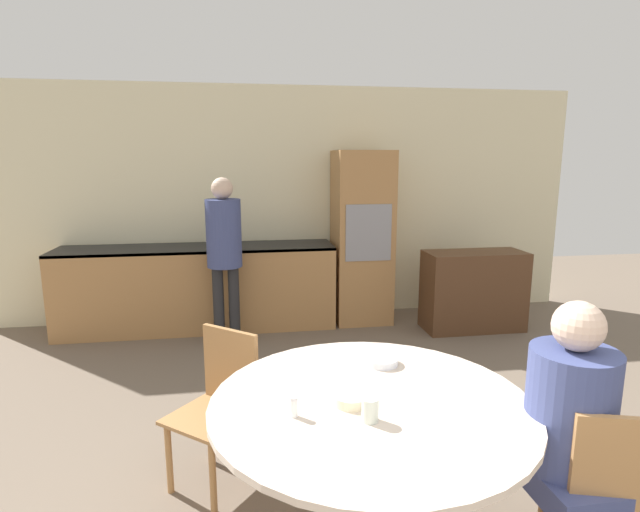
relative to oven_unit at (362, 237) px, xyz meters
name	(u,v)px	position (x,y,z in m)	size (l,w,h in m)	color
wall_back	(290,204)	(-0.76, 0.34, 0.35)	(6.65, 0.05, 2.60)	beige
kitchen_counter	(199,286)	(-1.79, -0.01, -0.49)	(2.89, 0.60, 0.90)	#AD7A47
oven_unit	(362,237)	(0.00, 0.00, 0.00)	(0.62, 0.59, 1.90)	#AD7A47
sideboard	(473,291)	(1.11, -0.50, -0.53)	(1.05, 0.45, 0.85)	#51331E
dining_table	(370,443)	(-0.78, -3.38, -0.38)	(1.41, 1.41, 0.78)	#51331E
chair_near_right	(608,492)	(0.12, -3.75, -0.46)	(0.50, 0.50, 0.87)	#AD7A47
chair_far_left	(220,399)	(-1.46, -2.69, -0.46)	(0.56, 0.56, 0.87)	#AD7A47
person_seated	(572,429)	(0.01, -3.64, -0.23)	(0.35, 0.43, 1.26)	#262628
person_standing	(224,243)	(-1.49, -0.52, 0.07)	(0.34, 0.34, 1.64)	#262628
cup	(370,410)	(-0.83, -3.55, -0.12)	(0.07, 0.07, 0.10)	silver
bowl_near	(382,361)	(-0.63, -3.01, -0.15)	(0.17, 0.17, 0.04)	silver
bowl_centre	(351,400)	(-0.88, -3.40, -0.15)	(0.15, 0.15, 0.04)	beige
salt_shaker	(294,407)	(-1.13, -3.47, -0.13)	(0.03, 0.03, 0.09)	white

